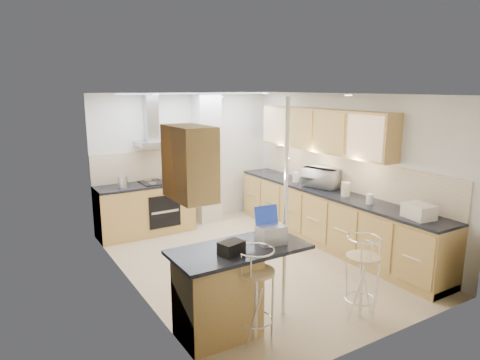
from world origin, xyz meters
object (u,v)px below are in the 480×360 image
laptop (271,235)px  bar_stool_near (255,295)px  bar_stool_end (362,277)px  bread_bin (419,211)px  microwave (323,177)px

laptop → bar_stool_near: 0.66m
bar_stool_end → bread_bin: (1.25, 0.23, 0.53)m
bar_stool_near → bar_stool_end: (1.28, -0.24, -0.02)m
microwave → laptop: (-2.35, -1.80, -0.05)m
laptop → bar_stool_end: bearing=-19.2°
bar_stool_near → bar_stool_end: 1.31m
bar_stool_near → microwave: bearing=29.6°
bar_stool_near → bread_bin: 2.59m
bar_stool_near → bread_bin: (2.54, -0.01, 0.51)m
microwave → bar_stool_end: (-1.40, -2.24, -0.60)m
bar_stool_end → bread_bin: bearing=-59.9°
laptop → bread_bin: 2.22m
laptop → bar_stool_end: 1.19m
laptop → bar_stool_near: size_ratio=0.28×
microwave → bar_stool_near: 3.40m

